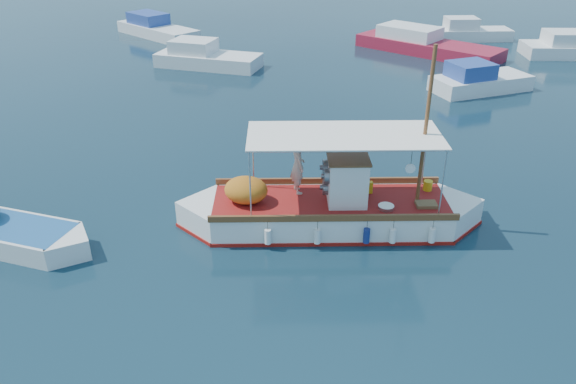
# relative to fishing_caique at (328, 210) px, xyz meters

# --- Properties ---
(ground) EXTENTS (160.00, 160.00, 0.00)m
(ground) POSITION_rel_fishing_caique_xyz_m (-0.68, -0.60, -0.53)
(ground) COLOR black
(ground) RESTS_ON ground
(fishing_caique) EXTENTS (9.32, 4.43, 5.90)m
(fishing_caique) POSITION_rel_fishing_caique_xyz_m (0.00, 0.00, 0.00)
(fishing_caique) COLOR white
(fishing_caique) RESTS_ON ground
(dinghy) EXTENTS (6.04, 1.95, 1.47)m
(dinghy) POSITION_rel_fishing_caique_xyz_m (-9.23, -3.49, -0.22)
(dinghy) COLOR white
(dinghy) RESTS_ON ground
(bg_boat_nw) EXTENTS (6.42, 2.62, 1.80)m
(bg_boat_nw) POSITION_rel_fishing_caique_xyz_m (-10.95, 16.75, -0.03)
(bg_boat_nw) COLOR silver
(bg_boat_nw) RESTS_ON ground
(bg_boat_n) EXTENTS (9.98, 6.84, 1.80)m
(bg_boat_n) POSITION_rel_fishing_caique_xyz_m (1.87, 23.79, -0.03)
(bg_boat_n) COLOR maroon
(bg_boat_n) RESTS_ON ground
(bg_boat_ne) EXTENTS (5.58, 4.86, 1.80)m
(bg_boat_ne) POSITION_rel_fishing_caique_xyz_m (5.10, 15.85, -0.03)
(bg_boat_ne) COLOR silver
(bg_boat_ne) RESTS_ON ground
(bg_boat_far_w) EXTENTS (7.64, 5.60, 1.80)m
(bg_boat_far_w) POSITION_rel_fishing_caique_xyz_m (-17.84, 23.88, -0.03)
(bg_boat_far_w) COLOR silver
(bg_boat_far_w) RESTS_ON ground
(bg_boat_far_n) EXTENTS (5.92, 3.54, 1.80)m
(bg_boat_far_n) POSITION_rel_fishing_caique_xyz_m (4.90, 28.53, -0.03)
(bg_boat_far_n) COLOR silver
(bg_boat_far_n) RESTS_ON ground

